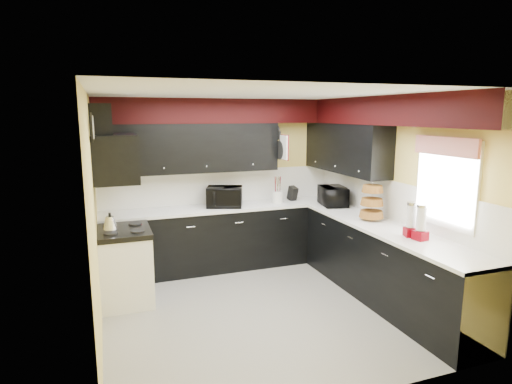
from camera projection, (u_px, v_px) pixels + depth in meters
ground at (262, 308)px, 5.12m from camera, size 3.60×3.60×0.00m
wall_back at (221, 182)px, 6.55m from camera, size 3.60×0.06×2.50m
wall_right at (393, 196)px, 5.49m from camera, size 0.06×3.60×2.50m
wall_left at (94, 219)px, 4.29m from camera, size 0.06×3.60×2.50m
ceiling at (262, 94)px, 4.66m from camera, size 3.60×3.60×0.06m
cab_back at (227, 238)px, 6.42m from camera, size 3.60×0.60×0.90m
cab_right at (384, 265)px, 5.26m from camera, size 0.60×3.00×0.90m
counter_back at (226, 207)px, 6.34m from camera, size 3.62×0.64×0.04m
counter_right at (386, 228)px, 5.17m from camera, size 0.64×3.02×0.04m
splash_back at (221, 186)px, 6.56m from camera, size 3.60×0.02×0.50m
splash_right at (392, 200)px, 5.50m from camera, size 0.02×3.60×0.50m
upper_back at (190, 148)px, 6.13m from camera, size 2.60×0.35×0.70m
upper_right at (345, 148)px, 6.16m from camera, size 0.35×1.80×0.70m
soffit_back at (223, 111)px, 6.19m from camera, size 3.60×0.36×0.35m
soffit_right at (395, 110)px, 5.07m from camera, size 0.36×3.24×0.35m
stove at (126, 268)px, 5.23m from camera, size 0.60×0.75×0.86m
cooktop at (124, 231)px, 5.15m from camera, size 0.62×0.77×0.06m
hood at (115, 158)px, 4.97m from camera, size 0.50×0.78×0.55m
hood_duct at (101, 122)px, 4.85m from camera, size 0.24×0.40×0.40m
window at (446, 183)px, 4.60m from camera, size 0.03×0.86×0.96m
valance at (445, 146)px, 4.51m from camera, size 0.04×0.88×0.20m
pan_top at (277, 133)px, 6.46m from camera, size 0.03×0.22×0.40m
pan_mid at (280, 150)px, 6.39m from camera, size 0.03×0.28×0.46m
pan_low at (273, 151)px, 6.63m from camera, size 0.03×0.24×0.42m
cut_board at (284, 147)px, 6.27m from camera, size 0.03×0.26×0.35m
baskets at (372, 202)px, 5.46m from camera, size 0.27×0.27×0.50m
clock at (92, 127)px, 4.37m from camera, size 0.03×0.30×0.30m
deco_plate at (415, 117)px, 4.98m from camera, size 0.03×0.24×0.24m
toaster_oven at (224, 197)px, 6.26m from camera, size 0.62×0.57×0.29m
microwave at (333, 196)px, 6.35m from camera, size 0.44×0.57×0.28m
utensil_crock at (278, 197)px, 6.55m from camera, size 0.19×0.19×0.18m
knife_block at (293, 194)px, 6.73m from camera, size 0.12×0.15×0.22m
kettle at (110, 223)px, 5.14m from camera, size 0.20×0.20×0.15m
dispenser_a at (411, 221)px, 4.73m from camera, size 0.16×0.16×0.35m
dispenser_b at (421, 224)px, 4.60m from camera, size 0.15×0.15×0.36m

